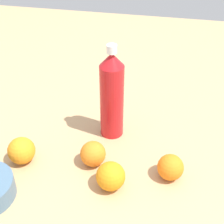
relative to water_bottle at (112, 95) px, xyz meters
name	(u,v)px	position (x,y,z in m)	size (l,w,h in m)	color
ground_plane	(126,134)	(0.00, 0.05, -0.14)	(2.40, 2.40, 0.00)	tan
water_bottle	(112,95)	(0.00, 0.00, 0.00)	(0.07, 0.07, 0.31)	red
orange_0	(170,167)	(0.16, 0.20, -0.11)	(0.07, 0.07, 0.07)	orange
orange_1	(93,154)	(0.15, -0.02, -0.11)	(0.07, 0.07, 0.07)	orange
orange_2	(22,151)	(0.19, -0.23, -0.10)	(0.08, 0.08, 0.08)	orange
orange_3	(111,176)	(0.23, 0.05, -0.10)	(0.08, 0.08, 0.08)	orange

